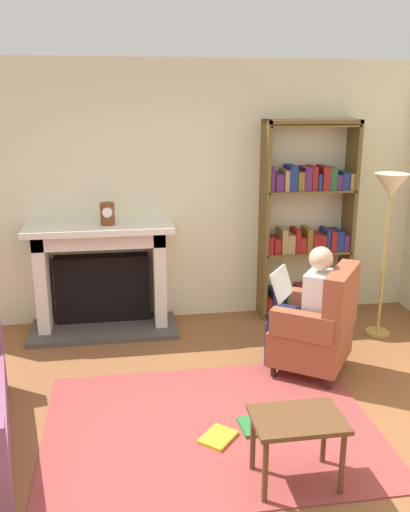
# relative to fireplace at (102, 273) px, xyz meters

# --- Properties ---
(ground) EXTENTS (14.00, 14.00, 0.00)m
(ground) POSITION_rel_fireplace_xyz_m (0.80, -2.30, -0.59)
(ground) COLOR brown
(back_wall) EXTENTS (5.60, 0.10, 2.70)m
(back_wall) POSITION_rel_fireplace_xyz_m (0.80, 0.25, 0.76)
(back_wall) COLOR beige
(back_wall) RESTS_ON ground
(area_rug) EXTENTS (2.40, 1.80, 0.01)m
(area_rug) POSITION_rel_fireplace_xyz_m (0.80, -2.00, -0.58)
(area_rug) COLOR #953B38
(area_rug) RESTS_ON ground
(fireplace) EXTENTS (1.49, 0.64, 1.12)m
(fireplace) POSITION_rel_fireplace_xyz_m (0.00, 0.00, 0.00)
(fireplace) COLOR #4C4742
(fireplace) RESTS_ON ground
(mantel_clock) EXTENTS (0.14, 0.14, 0.22)m
(mantel_clock) POSITION_rel_fireplace_xyz_m (0.09, -0.10, 0.64)
(mantel_clock) COLOR brown
(mantel_clock) RESTS_ON fireplace
(bookshelf) EXTENTS (0.98, 0.32, 2.11)m
(bookshelf) POSITION_rel_fireplace_xyz_m (2.17, 0.03, 0.41)
(bookshelf) COLOR brown
(bookshelf) RESTS_ON ground
(armchair_reading) EXTENTS (0.88, 0.88, 0.97)m
(armchair_reading) POSITION_rel_fireplace_xyz_m (1.86, -1.30, -0.17)
(armchair_reading) COLOR #331E14
(armchair_reading) RESTS_ON ground
(seated_reader) EXTENTS (0.59, 0.56, 1.14)m
(seated_reader) POSITION_rel_fireplace_xyz_m (1.76, -1.23, 0.03)
(seated_reader) COLOR white
(seated_reader) RESTS_ON ground
(side_table) EXTENTS (0.56, 0.39, 0.46)m
(side_table) POSITION_rel_fireplace_xyz_m (1.23, -2.67, -0.20)
(side_table) COLOR brown
(side_table) RESTS_ON ground
(scattered_books) EXTENTS (0.54, 0.39, 0.03)m
(scattered_books) POSITION_rel_fireplace_xyz_m (0.96, -2.12, -0.57)
(scattered_books) COLOR #267233
(scattered_books) RESTS_ON area_rug
(floor_lamp) EXTENTS (0.32, 0.32, 1.63)m
(floor_lamp) POSITION_rel_fireplace_xyz_m (2.76, -0.61, 0.79)
(floor_lamp) COLOR #B7933F
(floor_lamp) RESTS_ON ground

